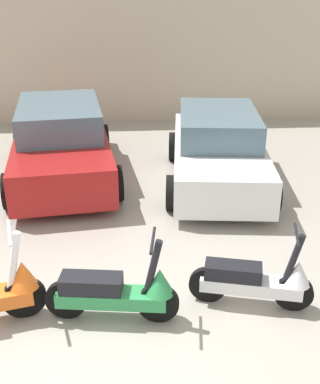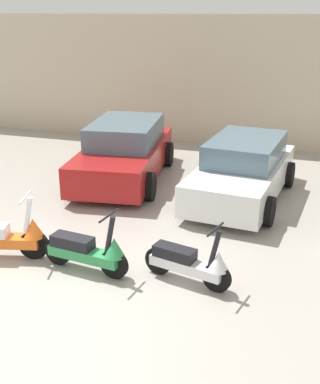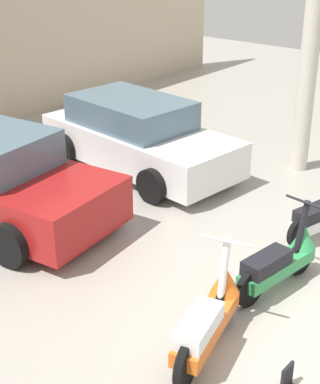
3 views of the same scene
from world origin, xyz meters
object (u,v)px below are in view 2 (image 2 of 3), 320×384
at_px(scooter_front_right, 88,250).
at_px(scooter_front_center, 191,262).
at_px(car_rear_center, 243,170).
at_px(scooter_front_left, 5,236).
at_px(car_rear_left, 124,152).

bearing_deg(scooter_front_right, scooter_front_center, 12.42).
height_order(scooter_front_right, car_rear_center, car_rear_center).
xyz_separation_m(scooter_front_left, car_rear_left, (0.39, 4.34, 0.26)).
bearing_deg(scooter_front_right, scooter_front_left, -173.00).
xyz_separation_m(scooter_front_left, car_rear_center, (3.28, 3.89, 0.23)).
distance_m(scooter_front_left, scooter_front_center, 3.08).
bearing_deg(scooter_front_center, scooter_front_left, -163.95).
distance_m(scooter_front_right, car_rear_left, 4.49).
distance_m(scooter_front_left, car_rear_center, 5.09).
height_order(scooter_front_left, car_rear_left, car_rear_left).
bearing_deg(car_rear_left, scooter_front_center, 25.25).
relative_size(scooter_front_left, scooter_front_center, 1.10).
height_order(scooter_front_left, scooter_front_right, scooter_front_left).
height_order(scooter_front_right, car_rear_left, car_rear_left).
xyz_separation_m(scooter_front_center, car_rear_center, (0.20, 3.75, 0.26)).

